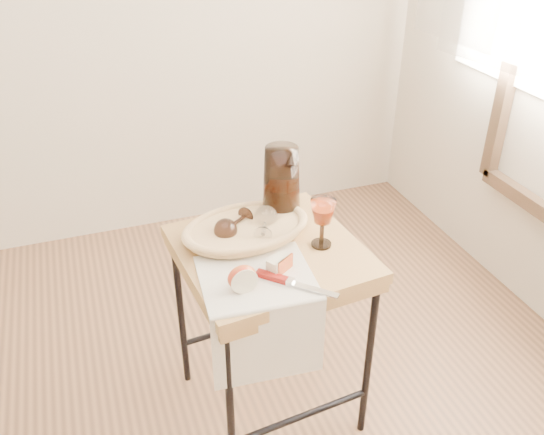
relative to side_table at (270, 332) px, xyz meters
name	(u,v)px	position (x,y,z in m)	size (l,w,h in m)	color
side_table	(270,332)	(0.00, 0.00, 0.00)	(0.54, 0.54, 0.68)	olive
tea_towel	(256,277)	(-0.09, -0.13, 0.34)	(0.32, 0.29, 0.01)	white
bread_basket	(246,231)	(-0.05, 0.08, 0.37)	(0.36, 0.25, 0.05)	tan
goblet_lying_a	(234,224)	(-0.08, 0.10, 0.39)	(0.12, 0.07, 0.07)	#3F281F
goblet_lying_b	(265,224)	(0.00, 0.06, 0.39)	(0.12, 0.07, 0.07)	white
pitcher	(281,182)	(0.10, 0.17, 0.46)	(0.17, 0.25, 0.29)	black
wine_goblet	(322,223)	(0.15, -0.04, 0.42)	(0.08, 0.08, 0.16)	white
apple_half	(242,277)	(-0.14, -0.17, 0.39)	(0.08, 0.04, 0.08)	#C30014
apple_wedge	(278,264)	(-0.02, -0.13, 0.37)	(0.07, 0.04, 0.05)	beige
table_knife	(293,282)	(0.00, -0.20, 0.36)	(0.24, 0.03, 0.02)	silver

